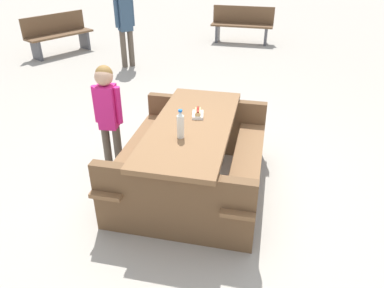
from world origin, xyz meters
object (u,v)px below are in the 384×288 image
at_px(park_bench_mid, 58,33).
at_px(picnic_table, 192,151).
at_px(bystander_adult, 124,15).
at_px(child_in_coat, 108,107).
at_px(soda_bottle, 180,125).
at_px(hotdog_tray, 198,113).
at_px(park_bench_near, 242,24).

bearing_deg(park_bench_mid, picnic_table, -147.79).
distance_m(picnic_table, bystander_adult, 4.41).
xyz_separation_m(child_in_coat, park_bench_mid, (4.72, 2.26, -0.34)).
xyz_separation_m(soda_bottle, bystander_adult, (4.40, 1.35, 0.14)).
bearing_deg(picnic_table, hotdog_tray, -16.50).
height_order(child_in_coat, park_bench_mid, child_in_coat).
height_order(park_bench_near, bystander_adult, bystander_adult).
bearing_deg(park_bench_near, bystander_adult, 129.54).
relative_size(park_bench_mid, bystander_adult, 0.88).
relative_size(park_bench_near, bystander_adult, 0.97).
distance_m(child_in_coat, park_bench_mid, 5.25).
bearing_deg(bystander_adult, park_bench_near, -50.46).
bearing_deg(picnic_table, park_bench_near, -9.52).
height_order(picnic_table, hotdog_tray, hotdog_tray).
bearing_deg(park_bench_mid, park_bench_near, -74.56).
distance_m(picnic_table, child_in_coat, 1.00).
relative_size(hotdog_tray, park_bench_near, 0.12).
bearing_deg(park_bench_near, soda_bottle, 170.07).
distance_m(soda_bottle, hotdog_tray, 0.48).
bearing_deg(bystander_adult, picnic_table, -160.70).
height_order(hotdog_tray, bystander_adult, bystander_adult).
height_order(child_in_coat, bystander_adult, bystander_adult).
xyz_separation_m(picnic_table, park_bench_near, (6.17, -1.03, 0.00)).
bearing_deg(hotdog_tray, child_in_coat, 83.48).
bearing_deg(picnic_table, park_bench_mid, 32.21).
distance_m(park_bench_near, park_bench_mid, 4.35).
relative_size(hotdog_tray, child_in_coat, 0.15).
height_order(soda_bottle, park_bench_near, soda_bottle).
distance_m(picnic_table, soda_bottle, 0.52).
height_order(picnic_table, park_bench_mid, park_bench_mid).
bearing_deg(child_in_coat, soda_bottle, -125.03).
height_order(child_in_coat, park_bench_near, child_in_coat).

